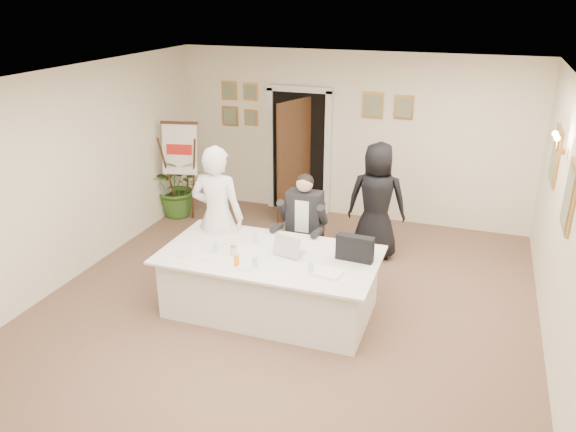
# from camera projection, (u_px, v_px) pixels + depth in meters

# --- Properties ---
(floor) EXTENTS (7.00, 7.00, 0.00)m
(floor) POSITION_uv_depth(u_px,v_px,m) (280.00, 314.00, 6.87)
(floor) COLOR brown
(floor) RESTS_ON ground
(ceiling) EXTENTS (6.00, 7.00, 0.02)m
(ceiling) POSITION_uv_depth(u_px,v_px,m) (278.00, 82.00, 5.82)
(ceiling) COLOR white
(ceiling) RESTS_ON wall_back
(wall_back) EXTENTS (6.00, 0.10, 2.80)m
(wall_back) POSITION_uv_depth(u_px,v_px,m) (351.00, 137.00, 9.41)
(wall_back) COLOR white
(wall_back) RESTS_ON floor
(wall_front) EXTENTS (6.00, 0.10, 2.80)m
(wall_front) POSITION_uv_depth(u_px,v_px,m) (74.00, 410.00, 3.28)
(wall_front) COLOR white
(wall_front) RESTS_ON floor
(wall_left) EXTENTS (0.10, 7.00, 2.80)m
(wall_left) POSITION_uv_depth(u_px,v_px,m) (62.00, 180.00, 7.26)
(wall_left) COLOR white
(wall_left) RESTS_ON floor
(wall_right) EXTENTS (0.10, 7.00, 2.80)m
(wall_right) POSITION_uv_depth(u_px,v_px,m) (570.00, 244.00, 5.43)
(wall_right) COLOR white
(wall_right) RESTS_ON floor
(doorway) EXTENTS (1.14, 0.86, 2.20)m
(doorway) POSITION_uv_depth(u_px,v_px,m) (297.00, 155.00, 9.65)
(doorway) COLOR black
(doorway) RESTS_ON floor
(pictures_back_wall) EXTENTS (3.40, 0.06, 0.80)m
(pictures_back_wall) POSITION_uv_depth(u_px,v_px,m) (305.00, 107.00, 9.46)
(pictures_back_wall) COLOR #BA843F
(pictures_back_wall) RESTS_ON wall_back
(pictures_right_wall) EXTENTS (0.06, 2.20, 0.80)m
(pictures_right_wall) POSITION_uv_depth(u_px,v_px,m) (561.00, 174.00, 6.35)
(pictures_right_wall) COLOR #BA843F
(pictures_right_wall) RESTS_ON wall_right
(wall_sconce) EXTENTS (0.20, 0.30, 0.24)m
(wall_sconce) POSITION_uv_depth(u_px,v_px,m) (560.00, 143.00, 6.25)
(wall_sconce) COLOR #C27C3E
(wall_sconce) RESTS_ON wall_right
(conference_table) EXTENTS (2.58, 1.38, 0.78)m
(conference_table) POSITION_uv_depth(u_px,v_px,m) (270.00, 282.00, 6.80)
(conference_table) COLOR silver
(conference_table) RESTS_ON floor
(seated_man) EXTENTS (0.69, 0.73, 1.48)m
(seated_man) POSITION_uv_depth(u_px,v_px,m) (303.00, 226.00, 7.53)
(seated_man) COLOR black
(seated_man) RESTS_ON floor
(flip_chart) EXTENTS (0.61, 0.43, 1.68)m
(flip_chart) POSITION_uv_depth(u_px,v_px,m) (183.00, 176.00, 9.44)
(flip_chart) COLOR black
(flip_chart) RESTS_ON floor
(standing_man) EXTENTS (0.72, 0.50, 1.91)m
(standing_man) POSITION_uv_depth(u_px,v_px,m) (218.00, 217.00, 7.26)
(standing_man) COLOR white
(standing_man) RESTS_ON floor
(standing_woman) EXTENTS (0.89, 0.62, 1.73)m
(standing_woman) POSITION_uv_depth(u_px,v_px,m) (377.00, 201.00, 8.06)
(standing_woman) COLOR black
(standing_woman) RESTS_ON floor
(potted_palm) EXTENTS (1.11, 1.01, 1.06)m
(potted_palm) POSITION_uv_depth(u_px,v_px,m) (179.00, 186.00, 9.71)
(potted_palm) COLOR #345E1F
(potted_palm) RESTS_ON floor
(laptop) EXTENTS (0.41, 0.42, 0.28)m
(laptop) POSITION_uv_depth(u_px,v_px,m) (290.00, 242.00, 6.63)
(laptop) COLOR #B7BABC
(laptop) RESTS_ON conference_table
(laptop_bag) EXTENTS (0.44, 0.15, 0.30)m
(laptop_bag) POSITION_uv_depth(u_px,v_px,m) (355.00, 248.00, 6.45)
(laptop_bag) COLOR black
(laptop_bag) RESTS_ON conference_table
(paper_stack) EXTENTS (0.36, 0.28, 0.03)m
(paper_stack) POSITION_uv_depth(u_px,v_px,m) (327.00, 273.00, 6.18)
(paper_stack) COLOR white
(paper_stack) RESTS_ON conference_table
(plate_left) EXTENTS (0.26, 0.26, 0.01)m
(plate_left) POSITION_uv_depth(u_px,v_px,m) (186.00, 254.00, 6.64)
(plate_left) COLOR white
(plate_left) RESTS_ON conference_table
(plate_mid) EXTENTS (0.23, 0.23, 0.01)m
(plate_mid) POSITION_uv_depth(u_px,v_px,m) (212.00, 258.00, 6.54)
(plate_mid) COLOR white
(plate_mid) RESTS_ON conference_table
(plate_near) EXTENTS (0.25, 0.25, 0.01)m
(plate_near) POSITION_uv_depth(u_px,v_px,m) (246.00, 267.00, 6.32)
(plate_near) COLOR white
(plate_near) RESTS_ON conference_table
(glass_a) EXTENTS (0.07, 0.07, 0.14)m
(glass_a) POSITION_uv_depth(u_px,v_px,m) (216.00, 246.00, 6.70)
(glass_a) COLOR silver
(glass_a) RESTS_ON conference_table
(glass_b) EXTENTS (0.06, 0.06, 0.14)m
(glass_b) POSITION_uv_depth(u_px,v_px,m) (255.00, 262.00, 6.30)
(glass_b) COLOR silver
(glass_b) RESTS_ON conference_table
(glass_c) EXTENTS (0.07, 0.07, 0.14)m
(glass_c) POSITION_uv_depth(u_px,v_px,m) (311.00, 268.00, 6.18)
(glass_c) COLOR silver
(glass_c) RESTS_ON conference_table
(glass_d) EXTENTS (0.07, 0.07, 0.14)m
(glass_d) POSITION_uv_depth(u_px,v_px,m) (255.00, 237.00, 6.94)
(glass_d) COLOR silver
(glass_d) RESTS_ON conference_table
(oj_glass) EXTENTS (0.07, 0.07, 0.13)m
(oj_glass) POSITION_uv_depth(u_px,v_px,m) (237.00, 261.00, 6.35)
(oj_glass) COLOR orange
(oj_glass) RESTS_ON conference_table
(steel_jug) EXTENTS (0.09, 0.09, 0.11)m
(steel_jug) POSITION_uv_depth(u_px,v_px,m) (234.00, 251.00, 6.62)
(steel_jug) COLOR silver
(steel_jug) RESTS_ON conference_table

